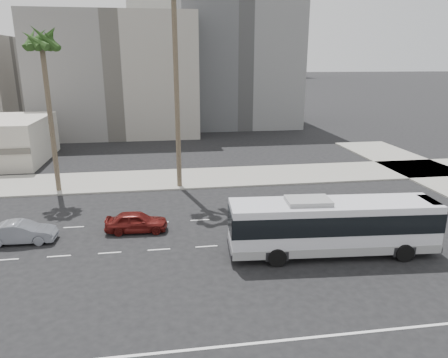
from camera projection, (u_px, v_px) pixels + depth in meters
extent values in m
plane|color=black|center=(253.00, 244.00, 26.46)|extent=(700.00, 700.00, 0.00)
cube|color=gray|center=(219.00, 177.00, 41.14)|extent=(120.00, 7.00, 0.15)
cube|color=gray|center=(119.00, 75.00, 64.89)|extent=(24.00, 18.00, 18.00)
cube|color=#56575A|center=(235.00, 50.00, 73.26)|extent=(20.00, 20.00, 26.00)
cube|color=silver|center=(165.00, 42.00, 257.11)|extent=(42.00, 42.00, 44.00)
cube|color=#595B60|center=(244.00, 18.00, 241.18)|extent=(26.00, 26.00, 70.00)
cube|color=#595B60|center=(272.00, 30.00, 274.62)|extent=(22.00, 22.00, 60.00)
cube|color=silver|center=(333.00, 224.00, 24.63)|extent=(12.58, 3.58, 2.78)
cube|color=black|center=(333.00, 218.00, 24.52)|extent=(12.64, 3.65, 1.18)
cube|color=gray|center=(331.00, 243.00, 24.98)|extent=(12.60, 3.62, 0.54)
cube|color=gray|center=(309.00, 202.00, 23.98)|extent=(2.68, 1.89, 0.32)
cube|color=#262628|center=(425.00, 200.00, 25.12)|extent=(0.77, 1.97, 0.32)
cylinder|color=black|center=(404.00, 251.00, 24.29)|extent=(1.07, 0.32, 1.07)
cylinder|color=black|center=(380.00, 232.00, 26.89)|extent=(1.07, 0.32, 1.07)
cylinder|color=black|center=(280.00, 260.00, 23.20)|extent=(1.07, 0.32, 1.07)
cylinder|color=black|center=(268.00, 239.00, 25.80)|extent=(1.07, 0.32, 1.07)
imported|color=#601512|center=(136.00, 222.00, 28.15)|extent=(1.93, 4.32, 1.44)
imported|color=slate|center=(21.00, 232.00, 26.45)|extent=(1.61, 4.32, 1.41)
cylinder|color=brown|center=(177.00, 91.00, 35.64)|extent=(0.48, 0.48, 17.55)
cylinder|color=brown|center=(51.00, 121.00, 35.05)|extent=(0.40, 0.40, 12.67)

